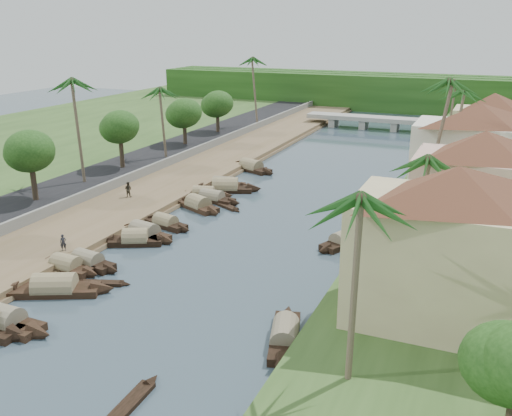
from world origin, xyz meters
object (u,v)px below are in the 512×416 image
at_px(sampan_0, 0,321).
at_px(person_near, 63,243).
at_px(building_near, 451,244).
at_px(bridge, 380,120).

xyz_separation_m(sampan_0, person_near, (-3.93, 10.85, 1.11)).
distance_m(building_near, sampan_0, 29.99).
distance_m(bridge, building_near, 76.54).
height_order(bridge, building_near, building_near).
relative_size(building_near, sampan_0, 1.65).
relative_size(sampan_0, person_near, 6.16).
relative_size(bridge, sampan_0, 3.11).
bearing_deg(person_near, building_near, -38.84).
relative_size(bridge, person_near, 19.15).
xyz_separation_m(bridge, person_near, (-12.38, -73.67, -0.19)).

